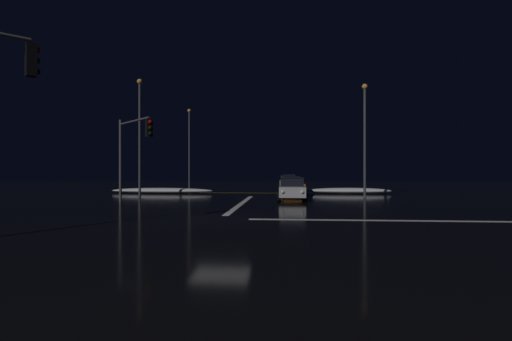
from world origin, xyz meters
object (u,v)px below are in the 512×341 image
object	(u,v)px
sedan_red	(288,181)
sedan_gray	(288,182)
streetlamp_left_far	(189,143)
sedan_orange	(294,186)
traffic_signal_nw	(132,143)
streetlamp_left_near	(140,129)
sedan_blue	(292,184)
sedan_white	(290,180)
streetlamp_right_near	(365,132)
sedan_silver	(292,189)

from	to	relation	value
sedan_red	sedan_gray	bearing A→B (deg)	-90.34
sedan_gray	streetlamp_left_far	world-z (taller)	streetlamp_left_far
sedan_orange	traffic_signal_nw	xyz separation A→B (m)	(-10.47, -9.40, 3.09)
streetlamp_left_near	traffic_signal_nw	bearing A→B (deg)	-72.23
sedan_orange	streetlamp_left_near	distance (m)	13.73
sedan_gray	sedan_blue	bearing A→B (deg)	-85.77
sedan_gray	traffic_signal_nw	distance (m)	22.94
sedan_orange	sedan_gray	bearing A→B (deg)	92.49
traffic_signal_nw	sedan_white	bearing A→B (deg)	72.60
sedan_white	streetlamp_left_near	distance (m)	29.67
traffic_signal_nw	streetlamp_left_near	size ratio (longest dim) A/B	0.58
sedan_blue	sedan_red	world-z (taller)	same
sedan_red	sedan_white	xyz separation A→B (m)	(0.35, 6.39, 0.00)
sedan_gray	streetlamp_right_near	world-z (taller)	streetlamp_right_near
traffic_signal_nw	streetlamp_right_near	bearing A→B (deg)	22.60
sedan_blue	streetlamp_left_near	size ratio (longest dim) A/B	0.45
sedan_silver	streetlamp_left_near	xyz separation A→B (m)	(-12.34, 2.68, 4.71)
streetlamp_left_near	sedan_silver	bearing A→B (deg)	-12.28
sedan_silver	sedan_gray	size ratio (longest dim) A/B	1.00
streetlamp_left_far	sedan_gray	bearing A→B (deg)	-10.31
streetlamp_left_far	streetlamp_right_near	bearing A→B (deg)	-41.59
sedan_orange	traffic_signal_nw	bearing A→B (deg)	-138.07
sedan_orange	sedan_blue	size ratio (longest dim) A/B	1.00
sedan_white	sedan_blue	bearing A→B (deg)	-89.96
streetlamp_left_near	streetlamp_left_far	size ratio (longest dim) A/B	0.99
sedan_gray	sedan_white	size ratio (longest dim) A/B	1.00
sedan_blue	streetlamp_right_near	world-z (taller)	streetlamp_right_near
sedan_orange	sedan_blue	xyz separation A→B (m)	(-0.08, 5.62, 0.00)
sedan_silver	streetlamp_left_near	size ratio (longest dim) A/B	0.45
sedan_white	sedan_silver	bearing A→B (deg)	-90.31
sedan_gray	sedan_red	size ratio (longest dim) A/B	1.00
sedan_orange	sedan_white	bearing A→B (deg)	90.22
sedan_silver	sedan_gray	bearing A→B (deg)	90.79
sedan_gray	streetlamp_left_far	size ratio (longest dim) A/B	0.44
sedan_orange	sedan_blue	world-z (taller)	same
streetlamp_left_far	sedan_orange	bearing A→B (deg)	-46.41
sedan_white	sedan_red	bearing A→B (deg)	-93.14
sedan_orange	streetlamp_right_near	distance (m)	7.49
sedan_red	sedan_silver	bearing A→B (deg)	-89.52
sedan_silver	sedan_white	distance (m)	29.17
sedan_gray	traffic_signal_nw	world-z (taller)	traffic_signal_nw
sedan_silver	sedan_white	xyz separation A→B (m)	(0.16, 29.17, 0.00)
sedan_orange	sedan_blue	distance (m)	5.63
sedan_gray	sedan_red	bearing A→B (deg)	89.66
traffic_signal_nw	streetlamp_left_near	bearing A→B (deg)	107.77
sedan_red	sedan_blue	bearing A→B (deg)	-88.23
streetlamp_left_far	sedan_silver	bearing A→B (deg)	-56.57
sedan_gray	streetlamp_left_near	bearing A→B (deg)	-131.27
sedan_orange	streetlamp_left_near	size ratio (longest dim) A/B	0.45
sedan_blue	streetlamp_left_near	bearing A→B (deg)	-146.11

